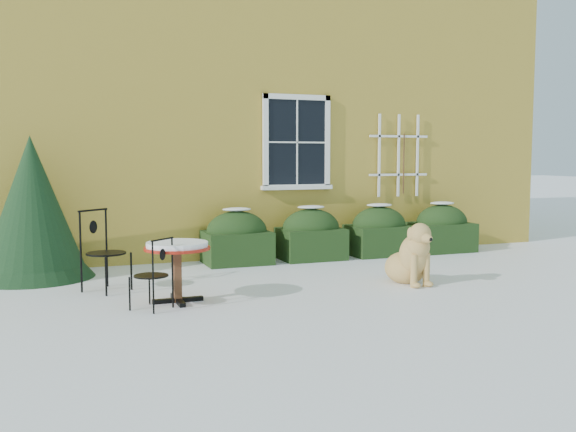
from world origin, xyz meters
name	(u,v)px	position (x,y,z in m)	size (l,w,h in m)	color
ground	(316,293)	(0.00, 0.00, 0.00)	(80.00, 80.00, 0.00)	white
house	(194,90)	(0.00, 7.00, 3.22)	(12.40, 8.40, 6.40)	gold
hedge_row	(346,234)	(1.65, 2.55, 0.40)	(4.95, 0.80, 0.91)	black
evergreen_shrub	(33,221)	(-3.36, 2.37, 0.82)	(1.68, 1.68, 2.03)	black
bistro_table	(177,252)	(-1.74, 0.12, 0.60)	(0.78, 0.78, 0.72)	black
patio_chair_near	(153,274)	(-2.06, -0.14, 0.41)	(0.51, 0.51, 0.82)	black
patio_chair_far	(103,250)	(-2.50, 1.12, 0.53)	(0.65, 0.65, 1.05)	black
dog	(411,259)	(1.45, 0.09, 0.35)	(0.59, 0.98, 0.88)	tan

